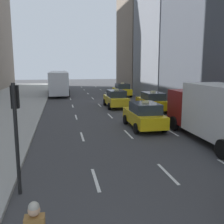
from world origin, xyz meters
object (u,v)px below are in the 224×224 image
Objects in this scene: taxi_second at (116,99)px; traffic_light_pole at (16,121)px; city_bus at (59,82)px; taxi_third at (152,101)px; taxi_lead at (122,90)px; taxi_fourth at (144,115)px; box_truck at (220,112)px.

traffic_light_pole is (-6.75, -16.83, 1.53)m from taxi_second.
taxi_second is 14.58m from city_bus.
city_bus is at bearing 112.69° from taxi_second.
city_bus reaches higher than taxi_second.
taxi_third is at bearing -44.04° from taxi_second.
taxi_lead is 27.80m from traffic_light_pole.
city_bus is (-8.41, 16.13, 0.91)m from taxi_third.
taxi_fourth is (0.00, -9.03, 0.00)m from taxi_second.
traffic_light_pole is at bearing -92.15° from city_bus.
taxi_lead is 1.00× the size of taxi_fourth.
city_bus is at bearing 153.49° from taxi_lead.
taxi_second and taxi_fourth have the same top height.
taxi_second is at bearing 102.03° from box_truck.
taxi_second is at bearing -67.31° from city_bus.
box_truck is 10.26m from traffic_light_pole.
taxi_fourth is at bearing -113.90° from taxi_third.
taxi_lead is at bearing 69.88° from traffic_light_pole.
taxi_lead is at bearing 90.00° from box_truck.
taxi_third and taxi_fourth have the same top height.
taxi_fourth is 1.22× the size of traffic_light_pole.
traffic_light_pole is (-9.55, -14.13, 1.53)m from taxi_third.
taxi_third is 18.22m from city_bus.
taxi_fourth is at bearing -90.00° from taxi_second.
taxi_second is (-2.80, -9.23, 0.00)m from taxi_lead.
taxi_second is 1.00× the size of taxi_fourth.
box_truck is at bearing 21.15° from traffic_light_pole.
taxi_lead is at bearing 73.12° from taxi_second.
box_truck is (0.00, -10.43, 0.83)m from taxi_third.
box_truck is at bearing -77.97° from taxi_second.
taxi_second is 18.20m from traffic_light_pole.
taxi_second is 9.03m from taxi_fourth.
taxi_third is 1.22× the size of traffic_light_pole.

